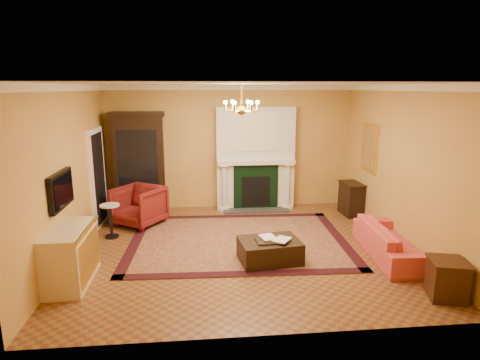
{
  "coord_description": "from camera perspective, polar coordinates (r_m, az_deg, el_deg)",
  "views": [
    {
      "loc": [
        -0.71,
        -7.01,
        2.94
      ],
      "look_at": [
        0.0,
        0.3,
        1.24
      ],
      "focal_mm": 30.0,
      "sensor_mm": 36.0,
      "label": 1
    }
  ],
  "objects": [
    {
      "name": "floor",
      "position": [
        7.64,
        0.2,
        -9.69
      ],
      "size": [
        6.0,
        5.5,
        0.02
      ],
      "primitive_type": "cube",
      "color": "brown",
      "rests_on": "ground"
    },
    {
      "name": "ceiling",
      "position": [
        7.05,
        0.22,
        13.59
      ],
      "size": [
        6.0,
        5.5,
        0.02
      ],
      "primitive_type": "cube",
      "color": "silver",
      "rests_on": "wall_back"
    },
    {
      "name": "wall_back",
      "position": [
        9.9,
        -1.4,
        4.65
      ],
      "size": [
        6.0,
        0.02,
        3.0
      ],
      "primitive_type": "cube",
      "color": "gold",
      "rests_on": "floor"
    },
    {
      "name": "wall_front",
      "position": [
        4.54,
        3.72,
        -5.46
      ],
      "size": [
        6.0,
        0.02,
        3.0
      ],
      "primitive_type": "cube",
      "color": "gold",
      "rests_on": "floor"
    },
    {
      "name": "wall_left",
      "position": [
        7.52,
        -23.26,
        0.91
      ],
      "size": [
        0.02,
        5.5,
        3.0
      ],
      "primitive_type": "cube",
      "color": "gold",
      "rests_on": "floor"
    },
    {
      "name": "wall_right",
      "position": [
        8.07,
        22.01,
        1.78
      ],
      "size": [
        0.02,
        5.5,
        3.0
      ],
      "primitive_type": "cube",
      "color": "gold",
      "rests_on": "floor"
    },
    {
      "name": "fireplace",
      "position": [
        9.83,
        2.18,
        2.78
      ],
      "size": [
        1.9,
        0.7,
        2.5
      ],
      "color": "silver",
      "rests_on": "wall_back"
    },
    {
      "name": "crown_molding",
      "position": [
        8.0,
        -0.49,
        13.02
      ],
      "size": [
        6.0,
        5.5,
        0.12
      ],
      "color": "white",
      "rests_on": "ceiling"
    },
    {
      "name": "doorway",
      "position": [
        9.19,
        -19.57,
        0.36
      ],
      "size": [
        0.08,
        1.05,
        2.1
      ],
      "color": "white",
      "rests_on": "wall_left"
    },
    {
      "name": "tv_panel",
      "position": [
        6.97,
        -24.11,
        -1.31
      ],
      "size": [
        0.09,
        0.95,
        0.58
      ],
      "color": "black",
      "rests_on": "wall_left"
    },
    {
      "name": "gilt_mirror",
      "position": [
        9.27,
        17.92,
        4.39
      ],
      "size": [
        0.06,
        0.76,
        1.05
      ],
      "color": "yellow",
      "rests_on": "wall_right"
    },
    {
      "name": "chandelier",
      "position": [
        7.06,
        0.22,
        10.33
      ],
      "size": [
        0.63,
        0.55,
        0.53
      ],
      "color": "gold",
      "rests_on": "ceiling"
    },
    {
      "name": "oriental_rug",
      "position": [
        7.98,
        -0.2,
        -8.53
      ],
      "size": [
        4.31,
        3.3,
        0.02
      ],
      "primitive_type": "cube",
      "rotation": [
        0.0,
        0.0,
        -0.03
      ],
      "color": "#4B1013",
      "rests_on": "floor"
    },
    {
      "name": "china_cabinet",
      "position": [
        9.78,
        -14.06,
        2.06
      ],
      "size": [
        1.18,
        0.61,
        2.29
      ],
      "primitive_type": "cube",
      "rotation": [
        0.0,
        0.0,
        0.08
      ],
      "color": "black",
      "rests_on": "floor"
    },
    {
      "name": "wingback_armchair",
      "position": [
        8.99,
        -14.19,
        -3.33
      ],
      "size": [
        1.24,
        1.22,
        0.94
      ],
      "primitive_type": "imported",
      "rotation": [
        0.0,
        0.0,
        -0.59
      ],
      "color": "maroon",
      "rests_on": "floor"
    },
    {
      "name": "pedestal_table",
      "position": [
        8.41,
        -17.92,
        -5.23
      ],
      "size": [
        0.38,
        0.38,
        0.68
      ],
      "color": "black",
      "rests_on": "floor"
    },
    {
      "name": "commode",
      "position": [
        6.72,
        -22.97,
        -9.91
      ],
      "size": [
        0.56,
        1.18,
        0.88
      ],
      "primitive_type": "cube",
      "rotation": [
        0.0,
        0.0,
        0.01
      ],
      "color": "beige",
      "rests_on": "floor"
    },
    {
      "name": "coral_sofa",
      "position": [
        7.63,
        20.72,
        -7.45
      ],
      "size": [
        0.7,
        1.98,
        0.76
      ],
      "primitive_type": "imported",
      "rotation": [
        0.0,
        0.0,
        1.5
      ],
      "color": "#E54E48",
      "rests_on": "floor"
    },
    {
      "name": "end_table",
      "position": [
        6.55,
        27.35,
        -12.54
      ],
      "size": [
        0.57,
        0.57,
        0.55
      ],
      "primitive_type": "cube",
      "rotation": [
        0.0,
        0.0,
        -0.25
      ],
      "color": "#361E0E",
      "rests_on": "floor"
    },
    {
      "name": "console_table",
      "position": [
        9.8,
        15.54,
        -2.67
      ],
      "size": [
        0.42,
        0.69,
        0.74
      ],
      "primitive_type": "cube",
      "rotation": [
        0.0,
        0.0,
        0.06
      ],
      "color": "black",
      "rests_on": "floor"
    },
    {
      "name": "leather_ottoman",
      "position": [
        7.02,
        4.23,
        -9.95
      ],
      "size": [
        1.1,
        0.86,
        0.38
      ],
      "primitive_type": "cube",
      "rotation": [
        0.0,
        0.0,
        0.13
      ],
      "color": "black",
      "rests_on": "oriental_rug"
    },
    {
      "name": "ottoman_tray",
      "position": [
        6.88,
        4.21,
        -8.61
      ],
      "size": [
        0.47,
        0.38,
        0.03
      ],
      "primitive_type": "cube",
      "rotation": [
        0.0,
        0.0,
        0.07
      ],
      "color": "black",
      "rests_on": "leather_ottoman"
    },
    {
      "name": "book_a",
      "position": [
        6.84,
        3.08,
        -7.14
      ],
      "size": [
        0.24,
        0.08,
        0.32
      ],
      "primitive_type": "imported",
      "rotation": [
        0.0,
        0.0,
        0.23
      ],
      "color": "gray",
      "rests_on": "ottoman_tray"
    },
    {
      "name": "book_b",
      "position": [
        6.85,
        5.11,
        -7.13
      ],
      "size": [
        0.21,
        0.16,
        0.32
      ],
      "primitive_type": "imported",
      "rotation": [
        0.0,
        0.0,
        -0.63
      ],
      "color": "gray",
      "rests_on": "ottoman_tray"
    },
    {
      "name": "topiary_left",
      "position": [
        9.67,
        -2.24,
        4.33
      ],
      "size": [
        0.17,
        0.17,
        0.46
      ],
      "color": "gray",
      "rests_on": "fireplace"
    },
    {
      "name": "topiary_right",
      "position": [
        9.85,
        5.73,
        4.28
      ],
      "size": [
        0.15,
        0.15,
        0.41
      ],
      "color": "gray",
      "rests_on": "fireplace"
    }
  ]
}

